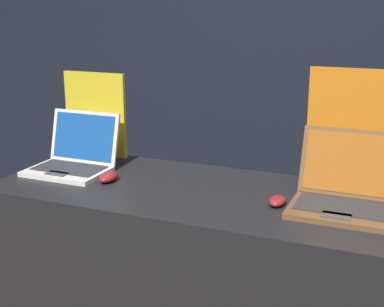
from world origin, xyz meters
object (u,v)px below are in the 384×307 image
Objects in this scene: laptop_back at (343,192)px; mouse_back at (277,201)px; promo_stand_front at (96,119)px; promo_stand_back at (353,135)px; laptop_front at (74,158)px; mouse_front at (108,177)px.

laptop_back reaches higher than mouse_back.
promo_stand_front is 0.85× the size of promo_stand_back.
promo_stand_front reaches higher than mouse_back.
mouse_back is 0.20× the size of promo_stand_back.
promo_stand_back is (0.22, 0.26, 0.22)m from mouse_back.
laptop_back is at bearing -0.21° from laptop_front.
laptop_front is 0.95m from mouse_back.
promo_stand_front is (0.00, 0.19, 0.14)m from laptop_front.
promo_stand_back is (0.95, 0.26, 0.22)m from mouse_front.
mouse_back is 0.41m from promo_stand_back.
mouse_front is at bearing -164.58° from promo_stand_back.
laptop_front is at bearing 160.61° from mouse_front.
mouse_front is at bearing -179.72° from mouse_back.
mouse_front is at bearing -50.09° from promo_stand_front.
mouse_front is (0.23, -0.08, -0.04)m from laptop_front.
promo_stand_front is at bearing 90.00° from laptop_front.
laptop_front is at bearing -90.00° from promo_stand_front.
laptop_front reaches higher than mouse_back.
promo_stand_back reaches higher than laptop_front.
promo_stand_back reaches higher than mouse_back.
promo_stand_front reaches higher than laptop_front.
mouse_front is 1.14× the size of mouse_back.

